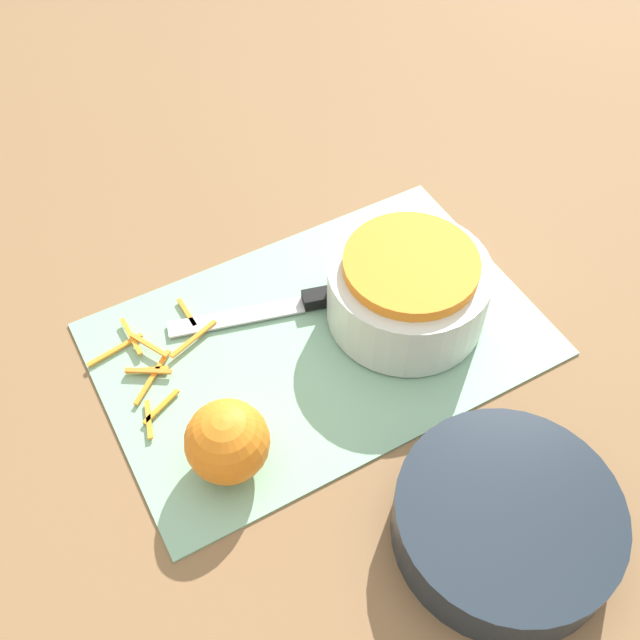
# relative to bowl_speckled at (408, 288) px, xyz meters

# --- Properties ---
(ground_plane) EXTENTS (4.00, 4.00, 0.00)m
(ground_plane) POSITION_rel_bowl_speckled_xyz_m (0.10, -0.02, -0.05)
(ground_plane) COLOR olive
(cutting_board) EXTENTS (0.48, 0.31, 0.01)m
(cutting_board) POSITION_rel_bowl_speckled_xyz_m (0.10, -0.02, -0.05)
(cutting_board) COLOR #84B793
(cutting_board) RESTS_ON ground_plane
(bowl_speckled) EXTENTS (0.18, 0.18, 0.09)m
(bowl_speckled) POSITION_rel_bowl_speckled_xyz_m (0.00, 0.00, 0.00)
(bowl_speckled) COLOR silver
(bowl_speckled) RESTS_ON cutting_board
(bowl_dark) EXTENTS (0.21, 0.21, 0.05)m
(bowl_dark) POSITION_rel_bowl_speckled_xyz_m (0.06, 0.26, -0.02)
(bowl_dark) COLOR #1E2833
(bowl_dark) RESTS_ON ground_plane
(knife) EXTENTS (0.24, 0.08, 0.02)m
(knife) POSITION_rel_bowl_speckled_xyz_m (0.08, -0.06, -0.04)
(knife) COLOR black
(knife) RESTS_ON cutting_board
(orange_left) EXTENTS (0.08, 0.08, 0.08)m
(orange_left) POSITION_rel_bowl_speckled_xyz_m (0.25, 0.07, -0.00)
(orange_left) COLOR orange
(orange_left) RESTS_ON cutting_board
(peel_pile) EXTENTS (0.15, 0.16, 0.01)m
(peel_pile) POSITION_rel_bowl_speckled_xyz_m (0.28, -0.07, -0.04)
(peel_pile) COLOR orange
(peel_pile) RESTS_ON cutting_board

